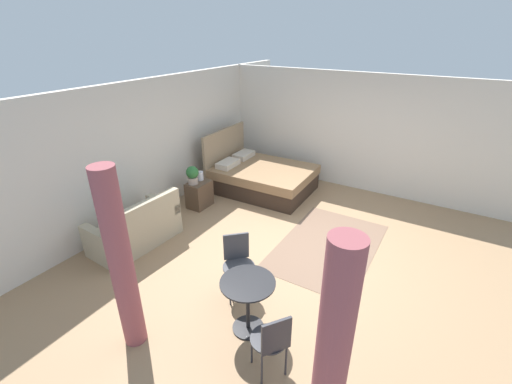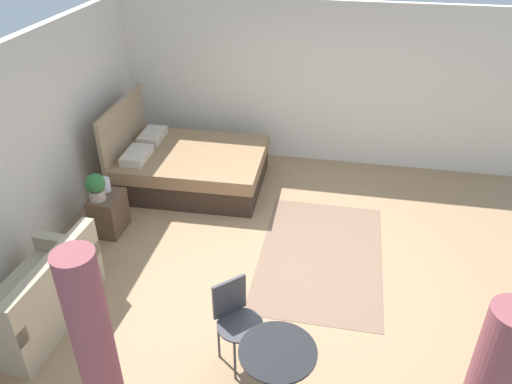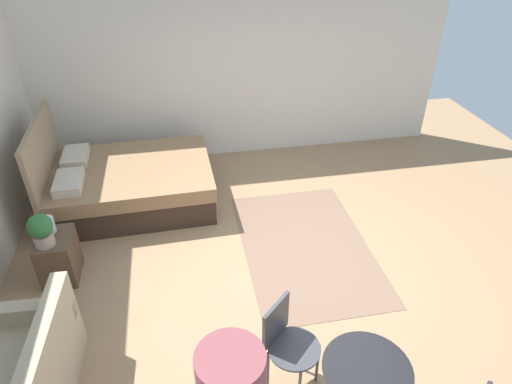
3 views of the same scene
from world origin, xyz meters
The scene contains 14 objects.
ground_plane centered at (0.00, 0.00, -0.01)m, with size 8.89×9.38×0.02m, color #9E7A56.
wall_back centered at (0.00, 3.19, 1.27)m, with size 8.89×0.12×2.54m, color silver.
wall_right centered at (2.95, 0.00, 1.27)m, with size 0.12×6.38×2.54m, color silver.
area_rug centered at (0.32, -0.32, 0.00)m, with size 2.34×1.49×0.01m, color #7F604C.
bed centered at (1.69, 1.80, 0.31)m, with size 1.62×2.15×1.28m.
couch centered at (-1.30, 2.47, 0.29)m, with size 1.48×0.83×0.86m.
nightstand centered at (0.34, 2.47, 0.27)m, with size 0.49×0.36×0.53m.
potted_plant centered at (0.24, 2.52, 0.73)m, with size 0.25×0.25×0.37m.
vase centered at (0.46, 2.52, 0.62)m, with size 0.14×0.14×0.18m.
balcony_table centered at (-1.87, -0.10, 0.50)m, with size 0.65×0.65×0.72m.
cafe_chair_near_window centered at (-1.38, 0.37, 0.54)m, with size 0.61×0.61×0.88m.
cafe_chair_near_couch centered at (-2.28, -0.65, 0.51)m, with size 0.55×0.55×0.85m.
curtain_left centered at (-2.70, -1.36, 1.10)m, with size 0.26×0.26×2.20m.
curtain_right centered at (-2.70, 0.96, 1.10)m, with size 0.25×0.25×2.20m.
Camera 1 is at (-4.48, -1.78, 3.35)m, focal length 24.11 mm.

